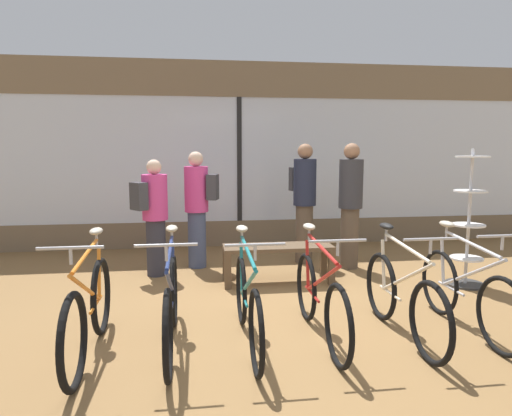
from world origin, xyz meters
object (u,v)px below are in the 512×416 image
bicycle_far_left (89,311)px  bicycle_left (171,305)px  bicycle_center_right (320,298)px  accessory_rack (468,230)px  customer_near_rack (154,214)px  customer_near_bench (350,203)px  bicycle_right (402,297)px  display_bench (278,252)px  bicycle_far_right (466,292)px  bicycle_center_left (247,303)px  customer_by_window (304,199)px  customer_mid_floor (198,206)px

bicycle_far_left → bicycle_left: bicycle_far_left is taller
bicycle_center_right → accessory_rack: accessory_rack is taller
customer_near_rack → customer_near_bench: 2.76m
bicycle_right → display_bench: bearing=113.5°
bicycle_far_right → customer_near_bench: customer_near_bench is taller
bicycle_far_right → display_bench: bearing=129.4°
bicycle_far_left → bicycle_center_left: 1.33m
bicycle_left → accessory_rack: size_ratio=1.03×
bicycle_left → bicycle_center_right: size_ratio=1.04×
bicycle_far_left → customer_by_window: (2.53, 2.88, 0.58)m
accessory_rack → customer_near_rack: bearing=165.8°
bicycle_right → customer_near_bench: size_ratio=0.92×
accessory_rack → bicycle_center_left: bearing=-155.1°
accessory_rack → customer_near_rack: accessory_rack is taller
bicycle_center_right → display_bench: size_ratio=1.22×
bicycle_left → accessory_rack: accessory_rack is taller
bicycle_center_left → bicycle_far_right: bicycle_far_right is taller
bicycle_right → customer_mid_floor: (-1.80, 2.79, 0.53)m
bicycle_right → accessory_rack: 2.12m
bicycle_far_left → bicycle_center_right: 1.99m
accessory_rack → customer_near_bench: size_ratio=0.96×
bicycle_far_right → customer_near_bench: (-0.31, 2.38, 0.57)m
bicycle_center_right → customer_near_rack: size_ratio=1.08×
bicycle_left → customer_near_rack: customer_near_rack is taller
bicycle_right → customer_near_rack: bearing=134.8°
accessory_rack → customer_by_window: 2.29m
bicycle_left → bicycle_far_right: size_ratio=1.07×
bicycle_center_right → display_bench: (-0.05, 1.78, 0.02)m
customer_near_rack → customer_near_bench: (2.76, 0.03, 0.10)m
customer_near_rack → customer_near_bench: customer_near_bench is taller
bicycle_center_left → bicycle_far_right: bearing=0.3°
customer_near_rack → accessory_rack: bearing=-14.2°
bicycle_far_right → display_bench: size_ratio=1.18×
bicycle_center_left → customer_near_rack: customer_near_rack is taller
bicycle_left → display_bench: bicycle_left is taller
bicycle_far_left → bicycle_right: (2.74, 0.01, -0.01)m
customer_near_bench → bicycle_far_right: bearing=-82.6°
bicycle_left → customer_near_rack: 2.42m
bicycle_center_right → bicycle_right: 0.76m
bicycle_left → customer_near_rack: size_ratio=1.12×
bicycle_center_right → display_bench: bicycle_center_right is taller
accessory_rack → customer_near_rack: 4.06m
bicycle_center_left → bicycle_right: size_ratio=1.05×
bicycle_left → customer_near_rack: bearing=97.8°
bicycle_center_right → customer_mid_floor: 2.96m
bicycle_right → customer_near_bench: customer_near_bench is taller
customer_near_rack → customer_near_bench: size_ratio=0.88×
bicycle_center_right → customer_near_bench: size_ratio=0.95×
bicycle_far_left → customer_mid_floor: bearing=71.5°
display_bench → customer_by_window: bearing=60.1°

